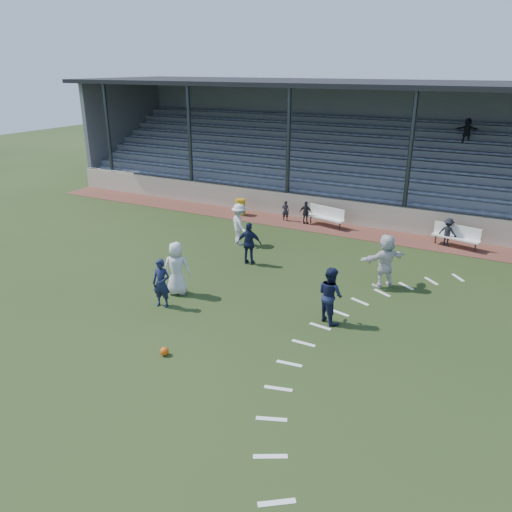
% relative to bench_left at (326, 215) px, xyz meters
% --- Properties ---
extents(ground, '(90.00, 90.00, 0.00)m').
position_rel_bench_left_xyz_m(ground, '(0.47, -10.70, -0.58)').
color(ground, '#253716').
rests_on(ground, ground).
extents(cinder_track, '(34.00, 2.00, 0.02)m').
position_rel_bench_left_xyz_m(cinder_track, '(0.47, -0.20, -0.57)').
color(cinder_track, brown).
rests_on(cinder_track, ground).
extents(retaining_wall, '(34.00, 0.18, 1.20)m').
position_rel_bench_left_xyz_m(retaining_wall, '(0.47, 0.85, 0.02)').
color(retaining_wall, beige).
rests_on(retaining_wall, ground).
extents(bench_left, '(2.04, 0.93, 0.95)m').
position_rel_bench_left_xyz_m(bench_left, '(0.00, 0.00, 0.00)').
color(bench_left, white).
rests_on(bench_left, cinder_track).
extents(bench_right, '(2.04, 0.87, 0.95)m').
position_rel_bench_left_xyz_m(bench_right, '(6.01, -0.21, 0.00)').
color(bench_right, white).
rests_on(bench_right, cinder_track).
extents(trash_bin, '(0.52, 0.52, 0.84)m').
position_rel_bench_left_xyz_m(trash_bin, '(-4.67, -0.24, -0.15)').
color(trash_bin, gold).
rests_on(trash_bin, cinder_track).
extents(football, '(0.24, 0.24, 0.24)m').
position_rel_bench_left_xyz_m(football, '(0.21, -13.04, -0.47)').
color(football, '#E5580D').
rests_on(football, ground).
extents(player_white_lead, '(1.06, 0.89, 1.86)m').
position_rel_bench_left_xyz_m(player_white_lead, '(-1.82, -9.65, 0.35)').
color(player_white_lead, silver).
rests_on(player_white_lead, ground).
extents(player_navy_lead, '(0.66, 0.50, 1.63)m').
position_rel_bench_left_xyz_m(player_navy_lead, '(-1.67, -10.68, 0.23)').
color(player_navy_lead, '#161C3D').
rests_on(player_navy_lead, ground).
extents(player_navy_mid, '(1.09, 1.03, 1.78)m').
position_rel_bench_left_xyz_m(player_navy_mid, '(3.49, -9.10, 0.30)').
color(player_navy_mid, '#161C3D').
rests_on(player_navy_mid, ground).
extents(player_white_wing, '(1.34, 1.24, 1.81)m').
position_rel_bench_left_xyz_m(player_white_wing, '(-2.47, -4.19, 0.32)').
color(player_white_wing, silver).
rests_on(player_white_wing, ground).
extents(player_navy_wing, '(1.05, 0.62, 1.68)m').
position_rel_bench_left_xyz_m(player_navy_wing, '(-0.96, -6.06, 0.26)').
color(player_navy_wing, '#161C3D').
rests_on(player_navy_wing, ground).
extents(player_white_back, '(1.61, 1.73, 1.93)m').
position_rel_bench_left_xyz_m(player_white_back, '(4.29, -5.71, 0.38)').
color(player_white_back, silver).
rests_on(player_white_back, ground).
extents(sub_left_near, '(0.41, 0.30, 1.02)m').
position_rel_bench_left_xyz_m(sub_left_near, '(-2.14, -0.08, -0.05)').
color(sub_left_near, black).
rests_on(sub_left_near, cinder_track).
extents(sub_left_far, '(0.67, 0.29, 1.14)m').
position_rel_bench_left_xyz_m(sub_left_far, '(-1.00, -0.14, 0.00)').
color(sub_left_far, black).
rests_on(sub_left_far, cinder_track).
extents(sub_right, '(0.89, 0.64, 1.24)m').
position_rel_bench_left_xyz_m(sub_right, '(5.65, -0.26, 0.06)').
color(sub_right, black).
rests_on(sub_right, cinder_track).
extents(grandstand, '(34.60, 9.00, 6.61)m').
position_rel_bench_left_xyz_m(grandstand, '(0.47, 5.56, 1.62)').
color(grandstand, slate).
rests_on(grandstand, ground).
extents(penalty_arc, '(3.89, 14.63, 0.01)m').
position_rel_bench_left_xyz_m(penalty_arc, '(4.59, -10.70, -0.58)').
color(penalty_arc, white).
rests_on(penalty_arc, ground).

